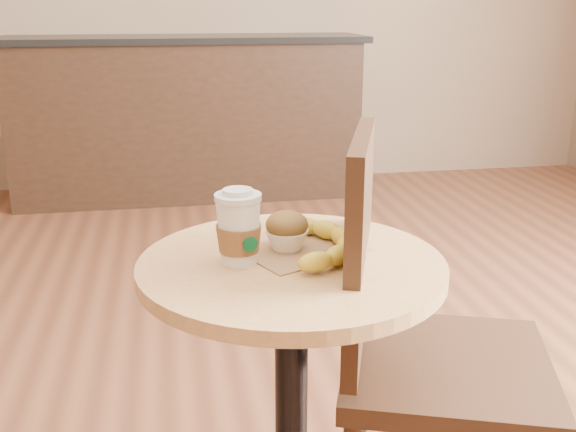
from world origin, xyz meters
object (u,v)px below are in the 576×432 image
at_px(coffee_cup, 239,231).
at_px(muffin, 287,230).
at_px(banana, 325,242).
at_px(cafe_table, 291,370).
at_px(chair_right, 415,343).

bearing_deg(coffee_cup, muffin, 6.52).
xyz_separation_m(coffee_cup, banana, (0.18, 0.03, -0.05)).
relative_size(cafe_table, banana, 2.58).
relative_size(chair_right, muffin, 10.98).
bearing_deg(muffin, banana, -19.91).
relative_size(muffin, banana, 0.31).
relative_size(chair_right, banana, 3.42).
bearing_deg(cafe_table, muffin, 89.00).
height_order(cafe_table, chair_right, chair_right).
xyz_separation_m(cafe_table, banana, (0.08, 0.03, 0.27)).
bearing_deg(coffee_cup, banana, -12.53).
relative_size(coffee_cup, banana, 0.52).
height_order(chair_right, banana, chair_right).
xyz_separation_m(chair_right, banana, (-0.19, 0.05, 0.23)).
relative_size(cafe_table, coffee_cup, 4.91).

